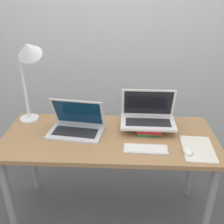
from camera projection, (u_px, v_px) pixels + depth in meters
name	position (u px, v px, depth m)	size (l,w,h in m)	color
wall_back	(115.00, 19.00, 2.30)	(8.00, 0.05, 2.70)	silver
desk	(109.00, 147.00, 1.80)	(1.43, 0.61, 0.71)	#9E754C
laptop_left	(77.00, 125.00, 1.79)	(0.39, 0.29, 0.24)	silver
book_stack	(148.00, 126.00, 1.83)	(0.19, 0.24, 0.05)	#33753D
laptop_on_books	(148.00, 116.00, 1.81)	(0.38, 0.23, 0.23)	silver
wireless_keyboard	(146.00, 149.00, 1.61)	(0.27, 0.11, 0.01)	silver
mouse	(188.00, 150.00, 1.58)	(0.06, 0.11, 0.03)	white
notepad	(198.00, 149.00, 1.61)	(0.20, 0.29, 0.01)	silver
desk_lamp	(28.00, 59.00, 1.73)	(0.23, 0.20, 0.63)	white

